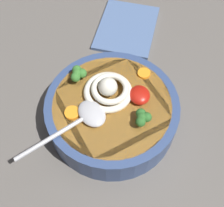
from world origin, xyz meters
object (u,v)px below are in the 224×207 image
Objects in this scene: soup_spoon at (85,117)px; folded_napkin at (127,28)px; soup_bowl at (112,112)px; noodle_pile at (108,90)px.

soup_spoon reaches higher than folded_napkin.
noodle_pile is (2.26, 0.39, 4.47)cm from soup_bowl.
folded_napkin is (28.24, -11.72, -7.04)cm from soup_spoon.
soup_spoon is (-5.05, 4.68, -0.46)cm from noodle_pile.
soup_bowl is 5.02cm from noodle_pile.
soup_bowl reaches higher than folded_napkin.
folded_napkin is at bearing -14.64° from soup_bowl.
soup_bowl is at bearing -180.00° from soup_spoon.
soup_spoon is at bearing 118.82° from soup_bowl.
soup_bowl is at bearing 165.36° from folded_napkin.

